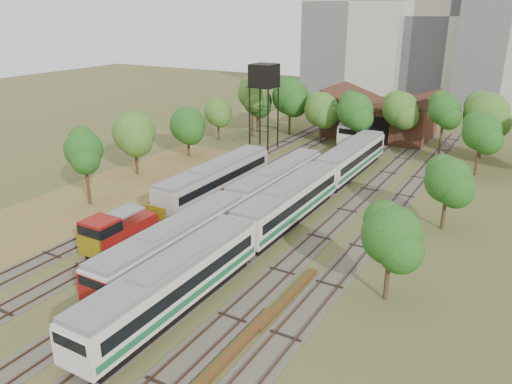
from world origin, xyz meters
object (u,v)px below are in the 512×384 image
Objects in this scene: shunter_locomotive at (117,232)px; railcar_green_set at (288,203)px; railcar_red_set at (233,208)px; water_tower at (264,78)px.

railcar_green_set is at bearing 51.54° from shunter_locomotive.
railcar_red_set reaches higher than shunter_locomotive.
railcar_green_set is 28.56m from water_tower.
railcar_green_set is (4.00, 3.57, 0.13)m from railcar_red_set.
railcar_red_set is 29.74m from water_tower.
railcar_red_set is 0.66× the size of railcar_green_set.
railcar_green_set is at bearing 41.74° from railcar_red_set.
water_tower reaches higher than railcar_green_set.
shunter_locomotive is at bearing -123.63° from railcar_red_set.
railcar_red_set is at bearing -138.26° from railcar_green_set.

